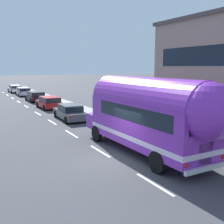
# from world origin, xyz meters

# --- Properties ---
(ground_plane) EXTENTS (300.00, 300.00, 0.00)m
(ground_plane) POSITION_xyz_m (0.00, 0.00, 0.00)
(ground_plane) COLOR #424247
(lane_markings) EXTENTS (4.05, 80.00, 0.01)m
(lane_markings) POSITION_xyz_m (2.76, 12.57, 0.00)
(lane_markings) COLOR silver
(lane_markings) RESTS_ON ground
(sidewalk_slab) EXTENTS (1.99, 90.00, 0.15)m
(sidewalk_slab) POSITION_xyz_m (4.91, 10.00, 0.07)
(sidewalk_slab) COLOR #9E9B93
(sidewalk_slab) RESTS_ON ground
(painted_bus) EXTENTS (2.70, 10.56, 4.12)m
(painted_bus) POSITION_xyz_m (1.97, -0.29, 2.31)
(painted_bus) COLOR purple
(painted_bus) RESTS_ON ground
(car_lead) EXTENTS (2.05, 4.84, 1.37)m
(car_lead) POSITION_xyz_m (1.75, 11.24, 0.74)
(car_lead) COLOR #474C51
(car_lead) RESTS_ON ground
(car_second) EXTENTS (2.04, 4.34, 1.37)m
(car_second) POSITION_xyz_m (1.95, 18.61, 0.78)
(car_second) COLOR #A5191E
(car_second) RESTS_ON ground
(car_third) EXTENTS (1.99, 4.59, 1.37)m
(car_third) POSITION_xyz_m (2.13, 25.91, 0.79)
(car_third) COLOR black
(car_third) RESTS_ON ground
(car_fourth) EXTENTS (1.98, 4.53, 1.37)m
(car_fourth) POSITION_xyz_m (2.16, 34.52, 0.79)
(car_fourth) COLOR silver
(car_fourth) RESTS_ON ground
(car_fifth) EXTENTS (2.03, 4.80, 1.37)m
(car_fifth) POSITION_xyz_m (1.98, 41.08, 0.79)
(car_fifth) COLOR white
(car_fifth) RESTS_ON ground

